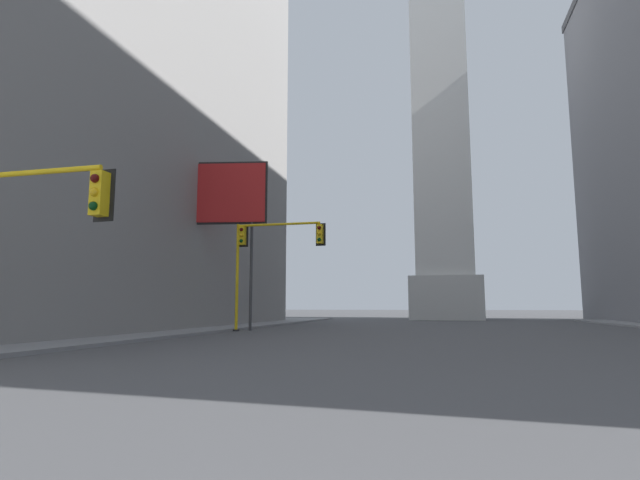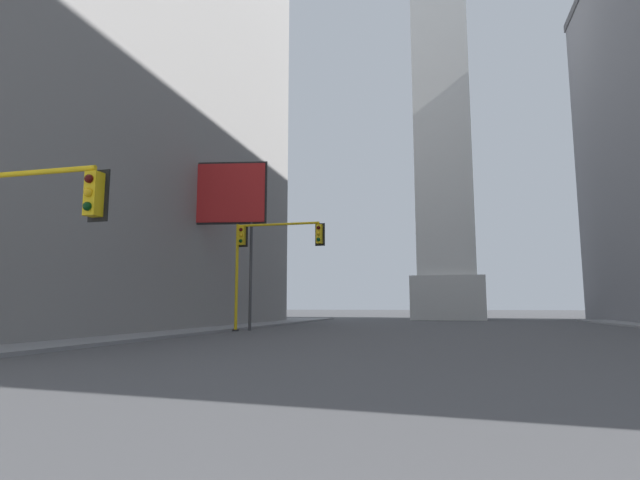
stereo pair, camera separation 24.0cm
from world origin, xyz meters
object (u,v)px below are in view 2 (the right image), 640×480
traffic_light_near_left (5,216)px  billboard_sign (222,198)px  traffic_light_mid_left (265,248)px  obelisk (438,19)px

traffic_light_near_left → billboard_sign: size_ratio=0.48×
traffic_light_mid_left → billboard_sign: (-3.07, 0.47, 3.31)m
billboard_sign → obelisk: bearing=65.0°
obelisk → traffic_light_mid_left: size_ratio=11.46×
billboard_sign → traffic_light_mid_left: bearing=-8.7°
obelisk → traffic_light_mid_left: 43.41m
obelisk → billboard_sign: size_ratio=6.97×
traffic_light_mid_left → traffic_light_near_left: bearing=-92.3°
traffic_light_near_left → billboard_sign: 18.43m
obelisk → traffic_light_near_left: bearing=-103.4°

